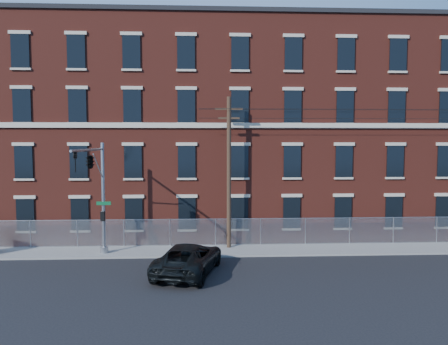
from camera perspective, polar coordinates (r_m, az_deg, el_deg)
ground at (r=23.97m, az=-3.44°, el=-13.34°), size 140.00×140.00×0.00m
sidewalk at (r=31.06m, az=19.73°, el=-9.41°), size 65.00×3.00×0.12m
mill_building at (r=38.64m, az=14.92°, el=5.36°), size 55.30×14.32×16.30m
chain_link_fence at (r=32.02m, az=18.87°, el=-7.17°), size 59.06×0.06×1.85m
traffic_signal_mast at (r=25.90m, az=-16.83°, el=-0.05°), size 0.90×6.75×7.00m
utility_pole_near at (r=28.59m, az=0.65°, el=0.39°), size 1.80×0.28×10.00m
pickup_truck at (r=24.08m, az=-4.71°, el=-11.22°), size 4.12×6.43×1.65m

